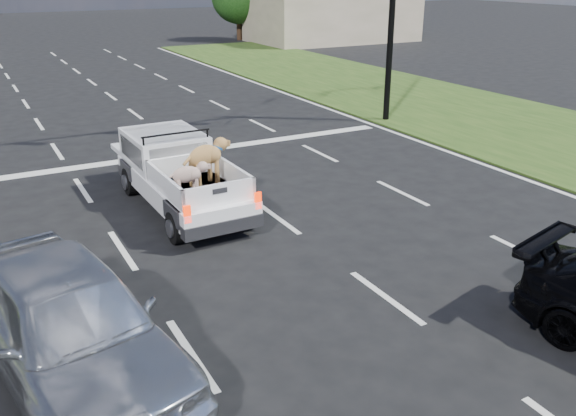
% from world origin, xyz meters
% --- Properties ---
extents(ground, '(160.00, 160.00, 0.00)m').
position_xyz_m(ground, '(0.00, 0.00, 0.00)').
color(ground, black).
rests_on(ground, ground).
extents(road_markings, '(17.75, 60.00, 0.01)m').
position_xyz_m(road_markings, '(0.00, 6.56, 0.01)').
color(road_markings, silver).
rests_on(road_markings, ground).
extents(grass_shoulder_right, '(8.00, 60.00, 0.06)m').
position_xyz_m(grass_shoulder_right, '(13.00, 6.00, 0.03)').
color(grass_shoulder_right, '#224114').
rests_on(grass_shoulder_right, ground).
extents(building_right, '(12.00, 7.00, 3.60)m').
position_xyz_m(building_right, '(22.00, 34.00, 1.80)').
color(building_right, '#BDA991').
rests_on(building_right, ground).
extents(pickup_truck, '(1.89, 4.81, 1.79)m').
position_xyz_m(pickup_truck, '(0.08, 5.72, 0.85)').
color(pickup_truck, black).
rests_on(pickup_truck, ground).
extents(silver_sedan, '(2.85, 5.22, 1.68)m').
position_xyz_m(silver_sedan, '(-3.31, 0.28, 0.84)').
color(silver_sedan, silver).
rests_on(silver_sedan, ground).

